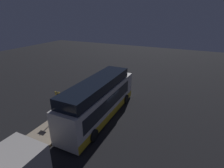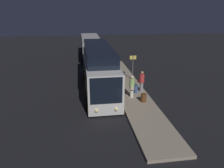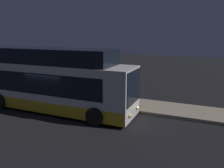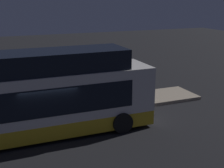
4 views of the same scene
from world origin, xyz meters
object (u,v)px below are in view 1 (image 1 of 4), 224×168
Objects in this scene: sign_post at (58,101)px; passenger_waiting at (78,94)px; bus_lead at (100,101)px; suitcase at (84,99)px; trash_bin at (92,92)px; passenger_boarding at (92,91)px.

passenger_waiting is at bearing 1.16° from sign_post.
bus_lead is 3.62m from suitcase.
sign_post is 5.46m from trash_bin.
sign_post is at bearing 171.30° from suitcase.
bus_lead is 5.86× the size of passenger_boarding.
sign_post reaches higher than trash_bin.
passenger_waiting is at bearing 110.99° from suitcase.
passenger_boarding is 1.41m from trash_bin.
passenger_waiting is (-1.20, 1.14, -0.03)m from passenger_boarding.
passenger_waiting is 2.79× the size of trash_bin.
bus_lead is at bearing -39.21° from passenger_boarding.
passenger_waiting is at bearing 68.66° from bus_lead.
passenger_waiting is 0.88m from suitcase.
suitcase is at bearing 61.76° from bus_lead.
suitcase is 3.55m from sign_post.
trash_bin is (2.01, 0.12, -0.01)m from suitcase.
bus_lead reaches higher than sign_post.
bus_lead is at bearing -64.29° from sign_post.
sign_post is 3.90× the size of trash_bin.
passenger_boarding reaches higher than suitcase.
passenger_waiting is 0.71× the size of sign_post.
suitcase is 2.01m from trash_bin.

